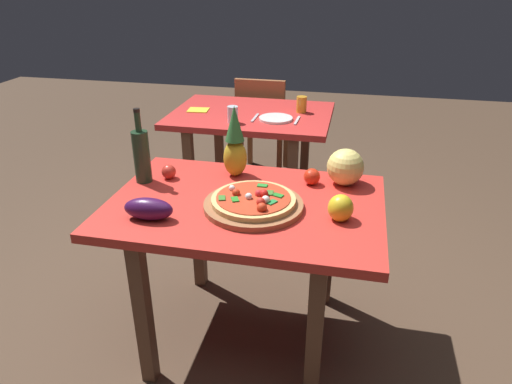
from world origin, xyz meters
The scene contains 19 objects.
ground_plane centered at (0.00, 0.00, 0.00)m, with size 10.00×10.00×0.00m, color #4C3828.
display_table centered at (0.00, 0.00, 0.64)m, with size 1.17×0.81×0.74m.
background_table centered at (-0.27, 1.32, 0.63)m, with size 1.09×0.79×0.74m.
dining_chair centered at (-0.32, 1.94, 0.48)m, with size 0.40×0.40×0.85m.
pizza_board centered at (0.05, -0.05, 0.75)m, with size 0.42×0.42×0.03m, color #935B38.
pizza centered at (0.05, -0.05, 0.78)m, with size 0.35×0.35×0.06m.
wine_bottle centered at (-0.51, 0.11, 0.87)m, with size 0.08×0.08×0.35m.
pineapple_left centered at (-0.11, 0.27, 0.89)m, with size 0.11×0.11×0.34m.
melon centered at (0.40, 0.28, 0.82)m, with size 0.17×0.17×0.17m, color #EAD56F.
bell_pepper centered at (0.40, -0.07, 0.79)m, with size 0.10×0.10×0.11m, color gold.
eggplant centered at (-0.34, -0.23, 0.78)m, with size 0.20×0.09×0.09m, color #3A1342.
tomato_by_bottle centered at (0.26, 0.24, 0.78)m, with size 0.08×0.08×0.08m, color red.
tomato_near_board centered at (-0.41, 0.16, 0.77)m, with size 0.07×0.07×0.07m, color red.
drinking_glass_juice centered at (0.06, 1.40, 0.79)m, with size 0.07×0.07×0.11m, color orange.
drinking_glass_water centered at (-0.34, 1.07, 0.79)m, with size 0.07×0.07×0.11m, color silver.
dinner_plate centered at (-0.08, 1.19, 0.75)m, with size 0.22×0.22×0.02m, color white.
fork_utensil centered at (-0.22, 1.19, 0.74)m, with size 0.02×0.18×0.01m, color silver.
knife_utensil centered at (0.06, 1.19, 0.74)m, with size 0.02×0.18×0.01m, color silver.
napkin_folded centered at (-0.65, 1.29, 0.74)m, with size 0.14×0.12×0.01m, color yellow.
Camera 1 is at (0.43, -1.74, 1.65)m, focal length 32.90 mm.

